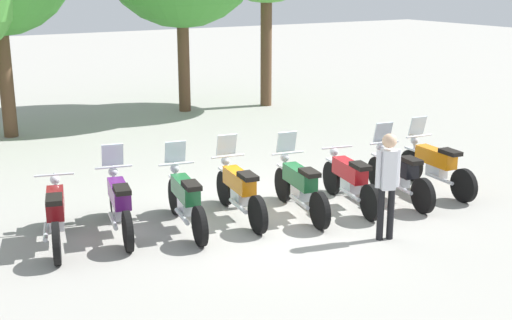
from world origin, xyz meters
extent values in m
plane|color=#9E9B93|center=(0.00, 0.00, 0.00)|extent=(80.00, 80.00, 0.00)
cylinder|color=black|center=(-3.36, 1.32, 0.32)|extent=(0.26, 0.64, 0.64)
cylinder|color=black|center=(-3.76, -0.17, 0.32)|extent=(0.26, 0.64, 0.64)
cube|color=silver|center=(-3.36, 1.32, 0.66)|extent=(0.21, 0.38, 0.04)
cube|color=maroon|center=(-3.55, 0.62, 0.67)|extent=(0.49, 0.98, 0.30)
cube|color=silver|center=(-3.56, 0.58, 0.40)|extent=(0.31, 0.44, 0.24)
cube|color=black|center=(-3.65, 0.24, 0.86)|extent=(0.34, 0.49, 0.08)
cylinder|color=silver|center=(-3.38, 1.24, 0.64)|extent=(0.11, 0.23, 0.64)
cylinder|color=silver|center=(-3.41, 1.15, 0.97)|extent=(0.61, 0.19, 0.04)
sphere|color=silver|center=(-3.37, 1.28, 0.85)|extent=(0.20, 0.20, 0.16)
cylinder|color=silver|center=(-3.79, 0.33, 0.34)|extent=(0.25, 0.69, 0.07)
cylinder|color=black|center=(-2.39, 1.28, 0.32)|extent=(0.22, 0.65, 0.64)
cylinder|color=black|center=(-2.70, -0.24, 0.32)|extent=(0.22, 0.65, 0.64)
cube|color=silver|center=(-2.39, 1.28, 0.66)|extent=(0.19, 0.38, 0.04)
cube|color=#59196B|center=(-2.53, 0.57, 0.67)|extent=(0.44, 0.98, 0.30)
cube|color=silver|center=(-2.54, 0.52, 0.40)|extent=(0.29, 0.44, 0.24)
cube|color=black|center=(-2.61, 0.18, 0.86)|extent=(0.32, 0.48, 0.08)
cylinder|color=silver|center=(-2.41, 1.20, 0.64)|extent=(0.09, 0.23, 0.64)
cylinder|color=silver|center=(-2.43, 1.11, 0.97)|extent=(0.61, 0.16, 0.04)
sphere|color=silver|center=(-2.40, 1.23, 0.85)|extent=(0.19, 0.19, 0.16)
cylinder|color=silver|center=(-2.76, 0.26, 0.34)|extent=(0.21, 0.70, 0.07)
cube|color=silver|center=(-2.41, 1.17, 1.17)|extent=(0.38, 0.20, 0.39)
cylinder|color=black|center=(-1.40, 0.94, 0.32)|extent=(0.20, 0.65, 0.64)
cylinder|color=black|center=(-1.65, -0.59, 0.32)|extent=(0.20, 0.65, 0.64)
cube|color=silver|center=(-1.40, 0.94, 0.66)|extent=(0.18, 0.37, 0.04)
cube|color=#1E6033|center=(-1.52, 0.22, 0.67)|extent=(0.41, 0.98, 0.30)
cube|color=silver|center=(-1.53, 0.17, 0.40)|extent=(0.28, 0.43, 0.24)
cube|color=black|center=(-1.58, -0.17, 0.86)|extent=(0.31, 0.47, 0.08)
cylinder|color=silver|center=(-1.41, 0.85, 0.64)|extent=(0.09, 0.23, 0.64)
cylinder|color=silver|center=(-1.43, 0.76, 0.97)|extent=(0.62, 0.14, 0.04)
sphere|color=silver|center=(-1.41, 0.89, 0.85)|extent=(0.18, 0.18, 0.16)
cylinder|color=silver|center=(-1.73, -0.10, 0.34)|extent=(0.18, 0.70, 0.07)
cube|color=silver|center=(-1.42, 0.82, 1.17)|extent=(0.38, 0.19, 0.39)
cylinder|color=black|center=(-0.41, 0.94, 0.32)|extent=(0.18, 0.65, 0.64)
cylinder|color=black|center=(-0.61, -0.60, 0.32)|extent=(0.18, 0.65, 0.64)
cube|color=silver|center=(-0.41, 0.94, 0.66)|extent=(0.17, 0.37, 0.04)
cube|color=orange|center=(-0.50, 0.22, 0.67)|extent=(0.38, 0.98, 0.30)
cube|color=silver|center=(-0.51, 0.17, 0.40)|extent=(0.27, 0.43, 0.24)
cube|color=black|center=(-0.55, -0.18, 0.86)|extent=(0.29, 0.47, 0.08)
cylinder|color=silver|center=(-0.42, 0.85, 0.64)|extent=(0.08, 0.23, 0.64)
cylinder|color=silver|center=(-0.43, 0.76, 0.97)|extent=(0.62, 0.12, 0.04)
sphere|color=silver|center=(-0.41, 0.89, 0.85)|extent=(0.18, 0.18, 0.16)
cylinder|color=silver|center=(-0.71, -0.11, 0.34)|extent=(0.16, 0.70, 0.07)
cube|color=silver|center=(-0.42, 0.82, 1.17)|extent=(0.37, 0.18, 0.39)
cylinder|color=black|center=(0.64, 0.58, 0.32)|extent=(0.21, 0.65, 0.64)
cylinder|color=black|center=(0.38, -0.95, 0.32)|extent=(0.21, 0.65, 0.64)
cube|color=silver|center=(0.64, 0.58, 0.66)|extent=(0.18, 0.37, 0.04)
cube|color=#1E6033|center=(0.52, -0.14, 0.67)|extent=(0.41, 0.98, 0.30)
cube|color=silver|center=(0.51, -0.19, 0.40)|extent=(0.28, 0.43, 0.24)
cube|color=black|center=(0.45, -0.53, 0.86)|extent=(0.31, 0.47, 0.08)
cylinder|color=silver|center=(0.62, 0.49, 0.64)|extent=(0.09, 0.23, 0.64)
cylinder|color=silver|center=(0.61, 0.40, 0.97)|extent=(0.62, 0.14, 0.04)
sphere|color=silver|center=(0.63, 0.53, 0.85)|extent=(0.18, 0.18, 0.16)
cylinder|color=silver|center=(0.30, -0.46, 0.34)|extent=(0.19, 0.70, 0.07)
cube|color=silver|center=(0.62, 0.46, 1.17)|extent=(0.38, 0.19, 0.39)
cylinder|color=black|center=(1.68, 0.47, 0.32)|extent=(0.22, 0.65, 0.64)
cylinder|color=black|center=(1.38, -1.06, 0.32)|extent=(0.22, 0.65, 0.64)
cube|color=silver|center=(1.68, 0.47, 0.66)|extent=(0.19, 0.38, 0.04)
cube|color=red|center=(1.54, -0.25, 0.67)|extent=(0.44, 0.98, 0.30)
cube|color=silver|center=(1.53, -0.29, 0.40)|extent=(0.29, 0.44, 0.24)
cube|color=black|center=(1.46, -0.64, 0.86)|extent=(0.32, 0.48, 0.08)
cylinder|color=silver|center=(1.66, 0.38, 0.64)|extent=(0.09, 0.23, 0.64)
cylinder|color=silver|center=(1.64, 0.29, 0.97)|extent=(0.62, 0.16, 0.04)
sphere|color=silver|center=(1.67, 0.42, 0.85)|extent=(0.19, 0.19, 0.16)
cylinder|color=silver|center=(1.31, -0.56, 0.34)|extent=(0.20, 0.70, 0.07)
cylinder|color=black|center=(2.67, 0.30, 0.32)|extent=(0.20, 0.65, 0.64)
cylinder|color=black|center=(2.41, -1.23, 0.32)|extent=(0.20, 0.65, 0.64)
cube|color=silver|center=(2.67, 0.30, 0.66)|extent=(0.18, 0.37, 0.04)
cube|color=black|center=(2.55, -0.42, 0.67)|extent=(0.41, 0.98, 0.30)
cube|color=silver|center=(2.54, -0.47, 0.40)|extent=(0.28, 0.43, 0.24)
cube|color=black|center=(2.48, -0.81, 0.86)|extent=(0.31, 0.47, 0.08)
cylinder|color=silver|center=(2.66, 0.21, 0.64)|extent=(0.09, 0.23, 0.64)
cylinder|color=silver|center=(2.64, 0.12, 0.97)|extent=(0.62, 0.14, 0.04)
sphere|color=silver|center=(2.66, 0.25, 0.85)|extent=(0.18, 0.18, 0.16)
cylinder|color=silver|center=(2.34, -0.74, 0.34)|extent=(0.18, 0.70, 0.07)
cube|color=silver|center=(2.65, 0.18, 1.17)|extent=(0.38, 0.19, 0.39)
cylinder|color=black|center=(3.63, 0.37, 0.32)|extent=(0.15, 0.65, 0.64)
cylinder|color=black|center=(3.49, -1.17, 0.32)|extent=(0.15, 0.65, 0.64)
cube|color=silver|center=(3.63, 0.37, 0.66)|extent=(0.15, 0.37, 0.04)
cube|color=orange|center=(3.56, -0.35, 0.67)|extent=(0.34, 0.97, 0.30)
cube|color=silver|center=(3.56, -0.40, 0.40)|extent=(0.25, 0.42, 0.24)
cube|color=black|center=(3.53, -0.75, 0.86)|extent=(0.28, 0.46, 0.08)
cylinder|color=silver|center=(3.62, 0.28, 0.64)|extent=(0.07, 0.23, 0.64)
cylinder|color=silver|center=(3.61, 0.19, 0.97)|extent=(0.62, 0.09, 0.04)
sphere|color=silver|center=(3.62, 0.32, 0.85)|extent=(0.17, 0.17, 0.16)
cylinder|color=silver|center=(3.37, -0.69, 0.34)|extent=(0.13, 0.70, 0.07)
cube|color=silver|center=(3.62, 0.25, 1.17)|extent=(0.37, 0.16, 0.39)
cylinder|color=black|center=(0.94, -1.82, 0.42)|extent=(0.14, 0.14, 0.84)
cylinder|color=black|center=(1.10, -1.87, 0.42)|extent=(0.14, 0.14, 0.84)
cube|color=silver|center=(1.02, -1.84, 1.16)|extent=(0.27, 0.26, 0.63)
cylinder|color=silver|center=(0.87, -1.79, 1.18)|extent=(0.10, 0.10, 0.60)
cylinder|color=silver|center=(1.17, -1.90, 1.18)|extent=(0.10, 0.10, 0.60)
sphere|color=#DBAD89|center=(1.02, -1.84, 1.62)|extent=(0.29, 0.29, 0.23)
cylinder|color=brown|center=(-2.72, 8.59, 1.59)|extent=(0.36, 0.36, 3.18)
cylinder|color=brown|center=(2.66, 9.44, 1.64)|extent=(0.36, 0.36, 3.29)
cylinder|color=brown|center=(5.33, 8.97, 1.90)|extent=(0.36, 0.36, 3.81)
camera|label=1|loc=(-5.84, -9.50, 4.09)|focal=47.19mm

